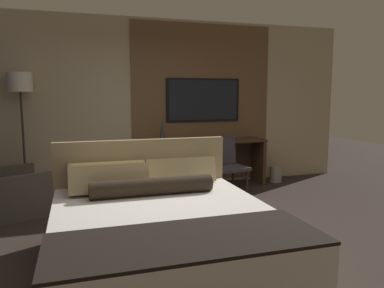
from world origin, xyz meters
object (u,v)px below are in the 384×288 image
Objects in this scene: vase_tall at (162,130)px; book at (191,140)px; desk at (207,154)px; bed at (162,234)px; armchair_by_window at (8,194)px; tv at (203,100)px; desk_chair at (226,161)px; floor_lamp at (21,93)px; waste_bin at (276,174)px.

book is at bearing 10.30° from vase_tall.
vase_tall is (-0.80, -0.11, 0.45)m from desk.
bed is 2.66m from armchair_by_window.
armchair_by_window is 2.82× the size of vase_tall.
tv is 1.48× the size of desk_chair.
armchair_by_window is at bearing 126.00° from bed.
tv is at bearing 85.72° from desk_chair.
armchair_by_window reaches higher than desk.
floor_lamp is 4.66× the size of vase_tall.
bed is 5.39× the size of vase_tall.
floor_lamp is at bearing 176.01° from vase_tall.
armchair_by_window reaches higher than waste_bin.
desk is at bearing 4.26° from book.
vase_tall is at bearing -157.92° from tv.
waste_bin is at bearing 15.41° from desk_chair.
tv is 5.46× the size of book.
desk is (1.43, 2.85, 0.20)m from bed.
desk is 1.74× the size of armchair_by_window.
vase_tall is (-0.80, -0.32, -0.47)m from tv.
floor_lamp reaches higher than desk.
book is 1.70m from waste_bin.
armchair_by_window is at bearing 171.81° from desk_chair.
desk is 3.09m from armchair_by_window.
bed reaches higher than waste_bin.
armchair_by_window is 4.31m from waste_bin.
bed is 3.86m from waste_bin.
tv is 0.98m from vase_tall.
vase_tall is 1.44× the size of waste_bin.
bed is 2.67m from desk_chair.
tv is at bearing 90.00° from desk.
desk_chair is 0.78× the size of armchair_by_window.
desk_chair is at bearing -112.03° from armchair_by_window.
tv is 3.35m from armchair_by_window.
tv is 0.75m from book.
floor_lamp is at bearing -32.87° from armchair_by_window.
desk_chair is (0.07, -0.86, -0.93)m from tv.
vase_tall reaches higher than book.
floor_lamp reaches higher than tv.
vase_tall is 0.55m from book.
book is at bearing -98.87° from armchair_by_window.
desk_chair reaches higher than desk.
desk is 2.21× the size of desk_chair.
desk_chair is 2.21× the size of vase_tall.
tv reaches higher than waste_bin.
floor_lamp is 2.15m from vase_tall.
tv is at bearing 22.08° from vase_tall.
armchair_by_window is 2.84m from book.
tv is at bearing -96.04° from armchair_by_window.
desk_chair is at bearing -83.67° from desk.
book is 0.86× the size of waste_bin.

